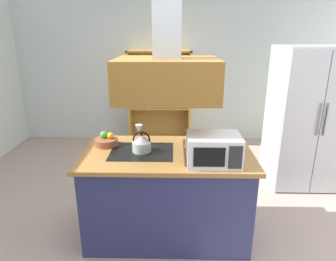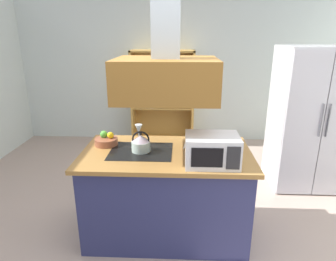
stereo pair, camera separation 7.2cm
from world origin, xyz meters
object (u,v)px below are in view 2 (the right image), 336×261
microwave (212,150)px  cutting_board (201,145)px  kettle (141,143)px  wine_glass_on_counter (139,130)px  fruit_bowl (106,140)px  dish_cabinet (163,103)px  refrigerator (310,119)px

microwave → cutting_board: bearing=98.0°
kettle → wine_glass_on_counter: bearing=102.9°
fruit_bowl → wine_glass_on_counter: bearing=8.0°
dish_cabinet → kettle: 2.74m
kettle → cutting_board: bearing=16.4°
cutting_board → microwave: (0.06, -0.43, 0.12)m
kettle → fruit_bowl: (-0.38, 0.16, -0.04)m
cutting_board → wine_glass_on_counter: size_ratio=1.65×
microwave → dish_cabinet: bearing=101.6°
kettle → fruit_bowl: kettle is taller
refrigerator → dish_cabinet: refrigerator is taller
refrigerator → wine_glass_on_counter: 2.32m
refrigerator → kettle: bearing=-150.9°
kettle → dish_cabinet: bearing=89.2°
microwave → wine_glass_on_counter: microwave is taller
microwave → fruit_bowl: (-1.03, 0.42, -0.08)m
kettle → wine_glass_on_counter: size_ratio=0.98×
kettle → cutting_board: 0.62m
microwave → fruit_bowl: 1.11m
wine_glass_on_counter → kettle: bearing=-77.1°
dish_cabinet → fruit_bowl: dish_cabinet is taller
kettle → microwave: bearing=-21.2°
cutting_board → microwave: microwave is taller
refrigerator → cutting_board: size_ratio=5.42×
refrigerator → microwave: refrigerator is taller
kettle → microwave: 0.70m
dish_cabinet → microwave: size_ratio=3.71×
kettle → wine_glass_on_counter: same height
cutting_board → fruit_bowl: 0.97m
refrigerator → cutting_board: bearing=-146.4°
kettle → wine_glass_on_counter: 0.22m
kettle → microwave: (0.65, -0.25, 0.04)m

